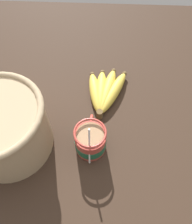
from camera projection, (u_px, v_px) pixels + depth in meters
The scene contains 4 objects.
table at pixel (103, 138), 67.25cm from camera, with size 138.52×138.52×2.96cm.
coffee_mug at pixel (90, 141), 60.49cm from camera, with size 13.42×8.87×14.24cm.
banana_bunch at pixel (105, 91), 72.67cm from camera, with size 20.71×14.85×4.20cm.
woven_basket at pixel (2, 128), 56.96cm from camera, with size 25.08×25.08×17.61cm.
Camera 1 is at (-29.28, 0.76, 62.58)cm, focal length 35.00 mm.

